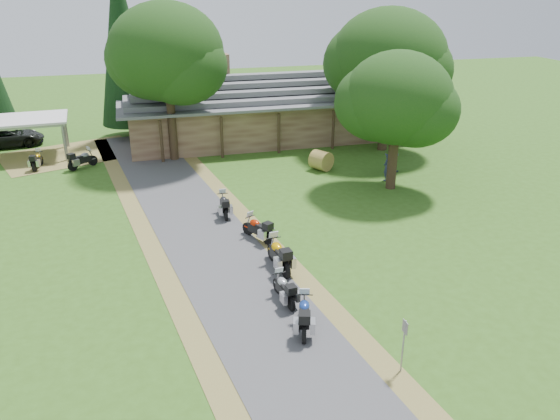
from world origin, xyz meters
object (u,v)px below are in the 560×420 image
object	(u,v)px
carport	(21,138)
hay_bale	(321,160)
motorcycle_row_a	(304,313)
motorcycle_row_d	(258,228)
motorcycle_carport_b	(82,158)
motorcycle_row_e	(224,204)
motorcycle_carport_a	(37,159)
lodge	(263,105)
motorcycle_row_c	(279,253)
motorcycle_row_b	(284,288)
car_dark_suv	(7,133)

from	to	relation	value
carport	hay_bale	xyz separation A→B (m)	(18.71, -7.97, -0.72)
motorcycle_row_a	motorcycle_row_d	distance (m)	7.33
motorcycle_row_d	motorcycle_carport_b	size ratio (longest dim) A/B	0.97
motorcycle_row_e	hay_bale	bearing A→B (deg)	-49.08
motorcycle_row_e	motorcycle_carport_a	xyz separation A→B (m)	(-10.25, 10.76, -0.03)
lodge	motorcycle_carport_a	distance (m)	16.40
motorcycle_row_a	hay_bale	xyz separation A→B (m)	(6.33, 16.26, -0.03)
carport	motorcycle_row_c	size ratio (longest dim) A/B	2.96
motorcycle_row_b	motorcycle_row_e	size ratio (longest dim) A/B	0.95
hay_bale	motorcycle_carport_b	bearing A→B (deg)	163.40
motorcycle_row_e	motorcycle_row_c	bearing A→B (deg)	-166.07
lodge	motorcycle_row_a	world-z (taller)	lodge
motorcycle_row_a	motorcycle_row_e	world-z (taller)	motorcycle_row_a
motorcycle_row_a	motorcycle_row_d	size ratio (longest dim) A/B	1.03
motorcycle_row_a	motorcycle_carport_a	distance (m)	24.12
car_dark_suv	carport	bearing A→B (deg)	-163.49
motorcycle_row_c	motorcycle_row_a	bearing A→B (deg)	170.76
hay_bale	carport	bearing A→B (deg)	156.93
motorcycle_carport_a	motorcycle_carport_b	world-z (taller)	motorcycle_carport_b
motorcycle_row_b	hay_bale	xyz separation A→B (m)	(6.52, 14.35, 0.04)
motorcycle_carport_b	motorcycle_row_b	bearing A→B (deg)	-103.33
motorcycle_row_c	motorcycle_row_e	bearing A→B (deg)	5.40
motorcycle_row_d	motorcycle_carport_a	distance (m)	17.99
motorcycle_row_a	motorcycle_row_e	size ratio (longest dim) A/B	1.04
motorcycle_row_b	motorcycle_row_c	distance (m)	2.53
motorcycle_carport_a	hay_bale	distance (m)	18.23
hay_bale	motorcycle_row_a	bearing A→B (deg)	-111.29
motorcycle_carport_b	motorcycle_row_d	bearing A→B (deg)	-94.54
carport	motorcycle_row_e	world-z (taller)	carport
motorcycle_row_c	motorcycle_carport_a	bearing A→B (deg)	28.48
motorcycle_row_e	motorcycle_carport_a	distance (m)	14.86
motorcycle_row_a	motorcycle_row_b	xyz separation A→B (m)	(-0.18, 1.91, -0.06)
motorcycle_carport_b	hay_bale	world-z (taller)	motorcycle_carport_b
motorcycle_row_c	lodge	bearing A→B (deg)	-17.61
hay_bale	motorcycle_carport_a	bearing A→B (deg)	163.70
carport	car_dark_suv	xyz separation A→B (m)	(-1.50, 3.12, -0.31)
motorcycle_row_a	motorcycle_carport_b	world-z (taller)	motorcycle_row_a
motorcycle_row_d	hay_bale	distance (m)	10.90
lodge	hay_bale	bearing A→B (deg)	-79.49
hay_bale	motorcycle_row_b	bearing A→B (deg)	-114.43
motorcycle_row_a	motorcycle_carport_b	bearing A→B (deg)	39.79
motorcycle_row_d	motorcycle_row_c	bearing A→B (deg)	156.56
carport	motorcycle_row_d	distance (m)	21.00
motorcycle_row_e	motorcycle_carport_a	bearing A→B (deg)	46.63
lodge	motorcycle_carport_b	xyz separation A→B (m)	(-13.07, -4.39, -1.81)
motorcycle_row_b	hay_bale	distance (m)	15.76
lodge	motorcycle_row_d	xyz separation A→B (m)	(-4.63, -17.69, -1.83)
motorcycle_row_e	hay_bale	size ratio (longest dim) A/B	1.46
motorcycle_row_b	carport	bearing A→B (deg)	22.08
motorcycle_row_a	motorcycle_carport_a	bearing A→B (deg)	45.33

